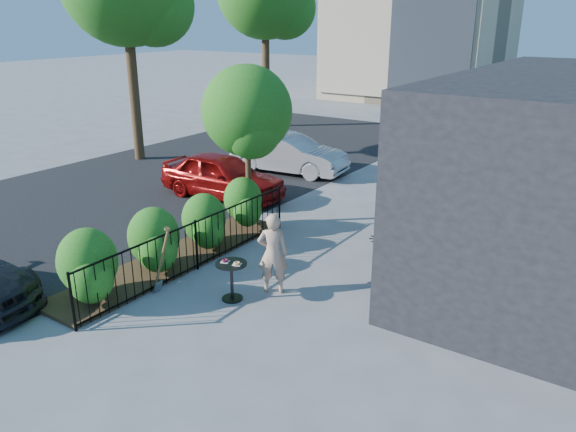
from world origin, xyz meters
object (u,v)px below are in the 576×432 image
Objects in this scene: cafe_table at (232,274)px; car_silver at (289,154)px; woman at (273,253)px; patio_tree at (248,117)px; car_red at (222,176)px; shovel at (161,264)px.

car_silver is at bearing 117.55° from cafe_table.
woman is (0.45, 0.69, 0.29)m from cafe_table.
patio_tree reaches higher than car_red.
woman is 6.27m from car_red.
shovel is at bearing -76.18° from patio_tree.
patio_tree is 0.99× the size of car_silver.
shovel is at bearing -167.40° from car_silver.
shovel is 0.38× the size of car_red.
patio_tree is 2.46× the size of woman.
car_red is (-2.11, 1.40, -2.11)m from patio_tree.
car_red is at bearing 146.50° from patio_tree.
woman reaches higher than cafe_table.
cafe_table is at bearing 25.92° from woman.
car_silver is (0.05, 3.38, -0.00)m from car_red.
car_silver is (-4.70, 7.46, -0.15)m from woman.
woman is at bearing -132.69° from car_red.
cafe_table is (2.19, -3.37, -2.25)m from patio_tree.
patio_tree is 4.61m from cafe_table.
woman is at bearing -154.32° from car_silver.
woman reaches higher than car_red.
car_silver is (-4.25, 8.15, 0.14)m from cafe_table.
patio_tree is at bearing -76.22° from woman.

